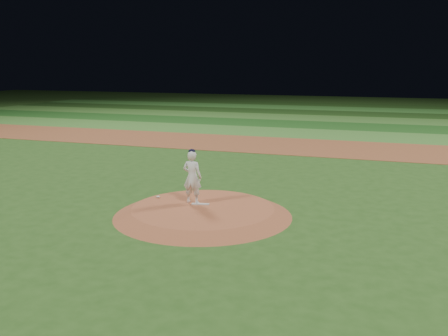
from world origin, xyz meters
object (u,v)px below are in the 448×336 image
object	(u,v)px
pitchers_mound	(203,211)
rosin_bag	(158,197)
pitching_rubber	(200,204)
pitcher_on_mound	(192,177)

from	to	relation	value
pitchers_mound	rosin_bag	world-z (taller)	rosin_bag
pitchers_mound	pitching_rubber	distance (m)	0.37
pitcher_on_mound	rosin_bag	bearing A→B (deg)	170.78
pitcher_on_mound	pitchers_mound	bearing A→B (deg)	-36.07
pitching_rubber	pitcher_on_mound	bearing A→B (deg)	153.17
pitching_rubber	rosin_bag	distance (m)	1.65
rosin_bag	pitcher_on_mound	xyz separation A→B (m)	(1.33, -0.22, 0.83)
pitchers_mound	pitcher_on_mound	world-z (taller)	pitcher_on_mound
pitching_rubber	rosin_bag	size ratio (longest dim) A/B	4.47
pitchers_mound	pitcher_on_mound	distance (m)	1.16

